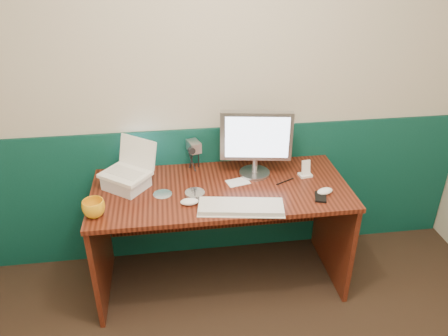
{
  "coord_description": "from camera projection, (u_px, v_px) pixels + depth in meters",
  "views": [
    {
      "loc": [
        -0.36,
        -0.93,
        2.15
      ],
      "look_at": [
        -0.07,
        1.23,
        0.97
      ],
      "focal_mm": 35.0,
      "sensor_mm": 36.0,
      "label": 1
    }
  ],
  "objects": [
    {
      "name": "mug",
      "position": [
        94.0,
        208.0,
        2.43
      ],
      "size": [
        0.15,
        0.15,
        0.1
      ],
      "primitive_type": "imported",
      "rotation": [
        0.0,
        0.0,
        0.22
      ],
      "color": "orange",
      "rests_on": "desk"
    },
    {
      "name": "camcorder",
      "position": [
        194.0,
        155.0,
        2.89
      ],
      "size": [
        0.13,
        0.16,
        0.21
      ],
      "primitive_type": null,
      "rotation": [
        0.0,
        0.0,
        0.29
      ],
      "color": "#A1A1A5",
      "rests_on": "desk"
    },
    {
      "name": "back_wall",
      "position": [
        223.0,
        91.0,
        2.81
      ],
      "size": [
        3.5,
        0.04,
        2.5
      ],
      "primitive_type": "cube",
      "color": "beige",
      "rests_on": "ground"
    },
    {
      "name": "dock",
      "position": [
        305.0,
        175.0,
        2.84
      ],
      "size": [
        0.09,
        0.07,
        0.02
      ],
      "primitive_type": "cube",
      "rotation": [
        0.0,
        0.0,
        0.14
      ],
      "color": "white",
      "rests_on": "desk"
    },
    {
      "name": "laptop",
      "position": [
        123.0,
        159.0,
        2.62
      ],
      "size": [
        0.35,
        0.34,
        0.23
      ],
      "primitive_type": null,
      "rotation": [
        0.0,
        0.0,
        -0.66
      ],
      "color": "white",
      "rests_on": "laptop_riser"
    },
    {
      "name": "monitor",
      "position": [
        256.0,
        143.0,
        2.76
      ],
      "size": [
        0.47,
        0.2,
        0.45
      ],
      "primitive_type": null,
      "rotation": [
        0.0,
        0.0,
        -0.16
      ],
      "color": "#A1A1A5",
      "rests_on": "desk"
    },
    {
      "name": "papers",
      "position": [
        238.0,
        182.0,
        2.77
      ],
      "size": [
        0.16,
        0.13,
        0.0
      ],
      "primitive_type": "cube",
      "rotation": [
        0.0,
        0.0,
        0.24
      ],
      "color": "silver",
      "rests_on": "desk"
    },
    {
      "name": "desk",
      "position": [
        221.0,
        236.0,
        2.9
      ],
      "size": [
        1.6,
        0.7,
        0.75
      ],
      "primitive_type": "cube",
      "color": "#341009",
      "rests_on": "ground"
    },
    {
      "name": "pen",
      "position": [
        285.0,
        181.0,
        2.78
      ],
      "size": [
        0.13,
        0.07,
        0.01
      ],
      "primitive_type": "cylinder",
      "rotation": [
        0.0,
        1.57,
        0.47
      ],
      "color": "black",
      "rests_on": "desk"
    },
    {
      "name": "pda",
      "position": [
        321.0,
        197.0,
        2.61
      ],
      "size": [
        0.1,
        0.13,
        0.01
      ],
      "primitive_type": "cube",
      "rotation": [
        0.0,
        0.0,
        -0.3
      ],
      "color": "black",
      "rests_on": "desk"
    },
    {
      "name": "music_player",
      "position": [
        306.0,
        167.0,
        2.82
      ],
      "size": [
        0.06,
        0.04,
        0.1
      ],
      "primitive_type": "cube",
      "rotation": [
        -0.17,
        0.0,
        0.14
      ],
      "color": "white",
      "rests_on": "dock"
    },
    {
      "name": "laptop_riser",
      "position": [
        126.0,
        182.0,
        2.7
      ],
      "size": [
        0.31,
        0.31,
        0.08
      ],
      "primitive_type": "cube",
      "rotation": [
        0.0,
        0.0,
        -0.66
      ],
      "color": "silver",
      "rests_on": "desk"
    },
    {
      "name": "wainscot",
      "position": [
        224.0,
        191.0,
        3.16
      ],
      "size": [
        3.48,
        0.02,
        1.0
      ],
      "primitive_type": "cube",
      "color": "#08352E",
      "rests_on": "ground"
    },
    {
      "name": "keyboard",
      "position": [
        241.0,
        207.0,
        2.5
      ],
      "size": [
        0.5,
        0.24,
        0.03
      ],
      "primitive_type": "cube",
      "rotation": [
        0.0,
        0.0,
        -0.16
      ],
      "color": "silver",
      "rests_on": "desk"
    },
    {
      "name": "mouse_left",
      "position": [
        189.0,
        202.0,
        2.54
      ],
      "size": [
        0.11,
        0.07,
        0.04
      ],
      "primitive_type": "ellipsoid",
      "rotation": [
        0.0,
        0.0,
        0.01
      ],
      "color": "white",
      "rests_on": "desk"
    },
    {
      "name": "cd_spindle",
      "position": [
        195.0,
        194.0,
        2.63
      ],
      "size": [
        0.12,
        0.12,
        0.02
      ],
      "primitive_type": "cylinder",
      "color": "#B5BBC6",
      "rests_on": "desk"
    },
    {
      "name": "cd_loose_a",
      "position": [
        163.0,
        194.0,
        2.65
      ],
      "size": [
        0.12,
        0.12,
        0.0
      ],
      "primitive_type": "cylinder",
      "color": "silver",
      "rests_on": "desk"
    },
    {
      "name": "mouse_right",
      "position": [
        325.0,
        191.0,
        2.65
      ],
      "size": [
        0.12,
        0.09,
        0.03
      ],
      "primitive_type": "ellipsoid",
      "rotation": [
        0.0,
        0.0,
        0.31
      ],
      "color": "white",
      "rests_on": "desk"
    }
  ]
}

